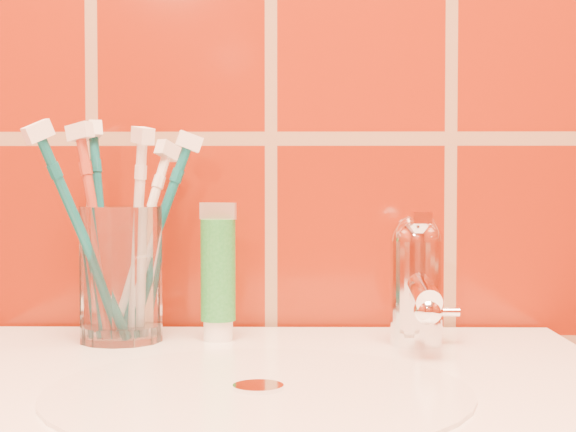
{
  "coord_description": "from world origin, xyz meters",
  "views": [
    {
      "loc": [
        0.03,
        0.3,
        1.0
      ],
      "look_at": [
        0.02,
        1.08,
        0.97
      ],
      "focal_mm": 55.0,
      "sensor_mm": 36.0,
      "label": 1
    }
  ],
  "objects": [
    {
      "name": "toothbrush_2",
      "position": [
        -0.16,
        1.11,
        0.95
      ],
      "size": [
        0.1,
        0.09,
        0.21
      ],
      "primitive_type": null,
      "rotation": [
        0.2,
        0.0,
        -2.0
      ],
      "color": "#A23722",
      "rests_on": "glass_tumbler"
    },
    {
      "name": "glass_tumbler",
      "position": [
        -0.14,
        1.11,
        0.91
      ],
      "size": [
        0.09,
        0.09,
        0.13
      ],
      "primitive_type": "cylinder",
      "rotation": [
        0.0,
        0.0,
        -0.26
      ],
      "color": "white",
      "rests_on": "pedestal_sink"
    },
    {
      "name": "toothpaste_tube",
      "position": [
        -0.05,
        1.11,
        0.91
      ],
      "size": [
        0.04,
        0.03,
        0.13
      ],
      "rotation": [
        0.0,
        0.0,
        -0.37
      ],
      "color": "white",
      "rests_on": "pedestal_sink"
    },
    {
      "name": "toothbrush_1",
      "position": [
        -0.16,
        1.08,
        0.95
      ],
      "size": [
        0.17,
        0.16,
        0.22
      ],
      "primitive_type": null,
      "rotation": [
        0.42,
        0.0,
        -0.91
      ],
      "color": "#0B5A61",
      "rests_on": "glass_tumbler"
    },
    {
      "name": "faucet",
      "position": [
        0.14,
        1.09,
        0.91
      ],
      "size": [
        0.05,
        0.11,
        0.12
      ],
      "color": "white",
      "rests_on": "pedestal_sink"
    },
    {
      "name": "toothbrush_3",
      "position": [
        -0.12,
        1.11,
        0.95
      ],
      "size": [
        0.08,
        0.08,
        0.21
      ],
      "primitive_type": null,
      "rotation": [
        0.14,
        0.0,
        0.64
      ],
      "color": "white",
      "rests_on": "glass_tumbler"
    },
    {
      "name": "toothbrush_5",
      "position": [
        -0.16,
        1.13,
        0.95
      ],
      "size": [
        0.1,
        0.13,
        0.22
      ],
      "primitive_type": null,
      "rotation": [
        0.27,
        0.0,
        -2.64
      ],
      "color": "#0C5C68",
      "rests_on": "glass_tumbler"
    },
    {
      "name": "toothbrush_0",
      "position": [
        -0.11,
        1.13,
        0.95
      ],
      "size": [
        0.12,
        0.11,
        0.2
      ],
      "primitive_type": null,
      "rotation": [
        0.35,
        0.0,
        1.8
      ],
      "color": "#0C5E67",
      "rests_on": "glass_tumbler"
    },
    {
      "name": "toothbrush_4",
      "position": [
        -0.12,
        1.14,
        0.94
      ],
      "size": [
        0.14,
        0.15,
        0.21
      ],
      "primitive_type": null,
      "rotation": [
        0.38,
        0.0,
        2.46
      ],
      "color": "white",
      "rests_on": "glass_tumbler"
    }
  ]
}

